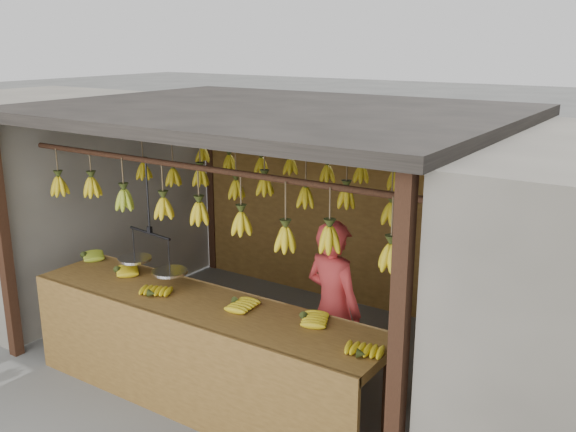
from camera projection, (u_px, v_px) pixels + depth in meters
The scene contains 8 objects.
ground at pixel (271, 347), 6.43m from camera, with size 80.00×80.00×0.00m, color #5B5B57.
stall at pixel (290, 148), 6.17m from camera, with size 4.30×3.30×2.40m.
neighbor_left at pixel (37, 190), 8.05m from camera, with size 3.00×3.00×2.30m, color slate.
counter at pixel (192, 330), 5.22m from camera, with size 3.46×0.75×0.96m.
hanging_bananas at pixel (269, 190), 6.00m from camera, with size 3.58×2.25×0.38m.
balance_scale at pixel (151, 260), 5.64m from camera, with size 0.80×0.36×0.96m.
vendor at pixel (333, 309), 5.44m from camera, with size 0.57×0.37×1.56m, color #BF3333.
bag_bundles at pixel (514, 254), 6.21m from camera, with size 0.08×0.26×1.23m.
Camera 1 is at (3.39, -4.77, 2.99)m, focal length 40.00 mm.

